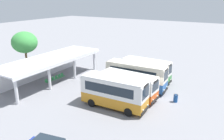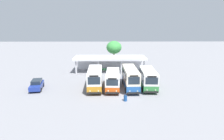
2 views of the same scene
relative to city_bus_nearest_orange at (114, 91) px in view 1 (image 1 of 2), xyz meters
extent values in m
plane|color=gray|center=(4.48, -3.11, -1.88)|extent=(180.00, 180.00, 0.00)
cylinder|color=black|center=(1.17, -2.15, -1.43)|extent=(0.25, 0.91, 0.90)
cylinder|color=black|center=(-1.00, -2.23, -1.43)|extent=(0.25, 0.91, 0.90)
cylinder|color=black|center=(1.00, 2.26, -1.43)|extent=(0.25, 0.91, 0.90)
cylinder|color=black|center=(-1.17, 2.18, -1.43)|extent=(0.25, 0.91, 0.90)
cube|color=orange|center=(0.00, 0.01, -0.94)|extent=(2.54, 7.19, 1.12)
cube|color=silver|center=(0.00, 0.01, 0.52)|extent=(2.54, 7.19, 1.79)
cube|color=silver|center=(0.00, 0.01, 1.48)|extent=(2.46, 6.98, 0.12)
cube|color=black|center=(0.14, -3.57, -1.36)|extent=(2.16, 0.18, 0.28)
cube|color=#1E2833|center=(0.13, -3.53, 0.57)|extent=(1.86, 0.12, 1.16)
cube|color=black|center=(0.13, -3.53, 1.30)|extent=(1.36, 0.10, 0.24)
cube|color=#1E2833|center=(1.12, 0.16, 0.57)|extent=(0.26, 5.69, 0.99)
cube|color=#1E2833|center=(-1.13, 0.07, 0.57)|extent=(0.26, 5.69, 0.99)
sphere|color=#EAEACC|center=(0.76, -3.54, -1.05)|extent=(0.20, 0.20, 0.20)
sphere|color=#EAEACC|center=(-0.49, -3.58, -1.05)|extent=(0.20, 0.20, 0.20)
cylinder|color=black|center=(3.97, -2.31, -1.43)|extent=(0.25, 0.91, 0.90)
cylinder|color=black|center=(1.86, -2.23, -1.43)|extent=(0.25, 0.91, 0.90)
cylinder|color=black|center=(4.13, 1.90, -1.43)|extent=(0.25, 0.91, 0.90)
cylinder|color=black|center=(2.02, 1.98, -1.43)|extent=(0.25, 0.91, 0.90)
cube|color=#D14C14|center=(2.99, -0.17, -1.01)|extent=(2.47, 6.86, 0.97)
cube|color=silver|center=(2.99, -0.17, 0.23)|extent=(2.47, 6.86, 1.51)
cube|color=silver|center=(2.99, -0.17, 1.05)|extent=(2.40, 6.66, 0.12)
cube|color=black|center=(2.86, -3.58, -1.36)|extent=(2.11, 0.18, 0.28)
cube|color=#1E2833|center=(2.86, -3.54, 0.28)|extent=(1.82, 0.12, 0.98)
cube|color=black|center=(2.86, -3.54, 0.87)|extent=(1.33, 0.10, 0.24)
cube|color=#1E2833|center=(4.09, -0.11, 0.28)|extent=(0.25, 5.43, 0.83)
cube|color=#1E2833|center=(1.90, -0.02, 0.28)|extent=(0.25, 5.43, 0.83)
sphere|color=#EAEACC|center=(3.47, -3.60, -1.05)|extent=(0.20, 0.20, 0.20)
sphere|color=#EAEACC|center=(2.25, -3.55, -1.05)|extent=(0.20, 0.20, 0.20)
cylinder|color=black|center=(7.08, -2.12, -1.43)|extent=(0.25, 0.91, 0.90)
cylinder|color=black|center=(5.04, -2.18, -1.43)|extent=(0.25, 0.91, 0.90)
cylinder|color=black|center=(6.94, 2.71, -1.43)|extent=(0.25, 0.91, 0.90)
cylinder|color=black|center=(4.90, 2.65, -1.43)|extent=(0.25, 0.91, 0.90)
cube|color=#23569E|center=(5.99, 0.27, -0.93)|extent=(2.36, 7.86, 1.14)
cube|color=beige|center=(5.99, 0.27, 0.54)|extent=(2.36, 7.86, 1.81)
cube|color=beige|center=(5.99, 0.27, 1.51)|extent=(2.29, 7.63, 0.12)
cube|color=black|center=(6.10, -3.67, -1.36)|extent=(2.04, 0.16, 0.28)
cube|color=#1E2833|center=(6.10, -3.62, 0.59)|extent=(1.76, 0.10, 1.17)
cube|color=black|center=(6.10, -3.62, 1.33)|extent=(1.29, 0.09, 0.24)
cube|color=#1E2833|center=(7.05, 0.39, 0.59)|extent=(0.22, 6.24, 0.99)
cube|color=#1E2833|center=(4.93, 0.34, 0.59)|extent=(0.22, 6.24, 0.99)
sphere|color=#EAEACC|center=(6.69, -3.64, -1.05)|extent=(0.20, 0.20, 0.20)
sphere|color=#EAEACC|center=(5.51, -3.67, -1.05)|extent=(0.20, 0.20, 0.20)
cylinder|color=black|center=(10.02, -1.97, -1.43)|extent=(0.25, 0.91, 0.90)
cylinder|color=black|center=(7.79, -1.88, -1.43)|extent=(0.25, 0.91, 0.90)
cylinder|color=black|center=(10.17, 2.21, -1.43)|extent=(0.25, 0.91, 0.90)
cylinder|color=black|center=(7.95, 2.29, -1.43)|extent=(0.25, 0.91, 0.90)
cube|color=#337F3D|center=(8.98, 0.16, -0.99)|extent=(2.58, 6.83, 1.01)
cube|color=silver|center=(8.98, 0.16, 0.36)|extent=(2.58, 6.83, 1.69)
cube|color=silver|center=(8.98, 0.16, 1.27)|extent=(2.50, 6.62, 0.12)
cube|color=black|center=(8.85, -3.24, -1.36)|extent=(2.21, 0.18, 0.28)
cube|color=#1E2833|center=(8.86, -3.19, 0.41)|extent=(1.91, 0.12, 1.10)
cube|color=black|center=(8.86, -3.19, 1.09)|extent=(1.40, 0.10, 0.24)
cube|color=#1E2833|center=(10.14, 0.22, 0.41)|extent=(0.24, 5.39, 0.93)
cube|color=#1E2833|center=(7.84, 0.31, 0.41)|extent=(0.24, 5.39, 0.93)
sphere|color=#EAEACC|center=(9.49, -3.25, -1.05)|extent=(0.20, 0.20, 0.20)
sphere|color=#EAEACC|center=(8.22, -3.20, -1.05)|extent=(0.20, 0.20, 0.20)
cylinder|color=silver|center=(-4.91, 9.66, -0.28)|extent=(0.36, 0.36, 3.20)
cylinder|color=silver|center=(0.05, 9.66, -0.28)|extent=(0.36, 0.36, 3.20)
cylinder|color=silver|center=(5.01, 9.66, -0.28)|extent=(0.36, 0.36, 3.20)
cylinder|color=silver|center=(9.98, 9.66, -0.28)|extent=(0.36, 0.36, 3.20)
cube|color=white|center=(2.53, 14.13, -0.28)|extent=(15.69, 0.20, 3.20)
cube|color=white|center=(2.53, 11.80, 1.42)|extent=(16.19, 5.37, 0.20)
cube|color=white|center=(2.53, 9.16, 1.18)|extent=(16.19, 0.10, 0.28)
cylinder|color=slate|center=(1.07, 10.87, -1.66)|extent=(0.03, 0.03, 0.44)
cylinder|color=slate|center=(0.72, 10.87, -1.66)|extent=(0.03, 0.03, 0.44)
cylinder|color=slate|center=(1.08, 11.22, -1.66)|extent=(0.03, 0.03, 0.44)
cylinder|color=slate|center=(0.73, 11.22, -1.66)|extent=(0.03, 0.03, 0.44)
cube|color=#2D8C47|center=(0.90, 11.04, -1.42)|extent=(0.44, 0.44, 0.04)
cube|color=#2D8C47|center=(0.90, 11.24, -1.22)|extent=(0.44, 0.04, 0.40)
cylinder|color=slate|center=(1.68, 10.88, -1.66)|extent=(0.03, 0.03, 0.44)
cylinder|color=slate|center=(1.32, 10.88, -1.66)|extent=(0.03, 0.03, 0.44)
cylinder|color=slate|center=(1.68, 11.23, -1.66)|extent=(0.03, 0.03, 0.44)
cylinder|color=slate|center=(1.33, 11.23, -1.66)|extent=(0.03, 0.03, 0.44)
cube|color=#2D8C47|center=(1.50, 11.06, -1.42)|extent=(0.44, 0.44, 0.04)
cube|color=#2D8C47|center=(1.51, 11.26, -1.22)|extent=(0.44, 0.04, 0.40)
cylinder|color=slate|center=(2.28, 10.85, -1.66)|extent=(0.03, 0.03, 0.44)
cylinder|color=slate|center=(1.93, 10.85, -1.66)|extent=(0.03, 0.03, 0.44)
cylinder|color=slate|center=(2.28, 11.20, -1.66)|extent=(0.03, 0.03, 0.44)
cylinder|color=slate|center=(1.93, 11.21, -1.66)|extent=(0.03, 0.03, 0.44)
cube|color=#2D8C47|center=(2.11, 11.03, -1.42)|extent=(0.44, 0.44, 0.04)
cube|color=#2D8C47|center=(2.11, 11.23, -1.22)|extent=(0.44, 0.04, 0.40)
cylinder|color=slate|center=(2.88, 10.80, -1.66)|extent=(0.03, 0.03, 0.44)
cylinder|color=slate|center=(2.53, 10.80, -1.66)|extent=(0.03, 0.03, 0.44)
cylinder|color=slate|center=(2.89, 11.15, -1.66)|extent=(0.03, 0.03, 0.44)
cylinder|color=slate|center=(2.54, 11.15, -1.66)|extent=(0.03, 0.03, 0.44)
cube|color=#2D8C47|center=(2.71, 10.97, -1.42)|extent=(0.44, 0.44, 0.04)
cube|color=#2D8C47|center=(2.71, 11.17, -1.22)|extent=(0.44, 0.04, 0.40)
cylinder|color=slate|center=(3.49, 10.77, -1.66)|extent=(0.03, 0.03, 0.44)
cylinder|color=slate|center=(3.14, 10.77, -1.66)|extent=(0.03, 0.03, 0.44)
cylinder|color=slate|center=(3.49, 11.12, -1.66)|extent=(0.03, 0.03, 0.44)
cylinder|color=slate|center=(3.14, 11.13, -1.66)|extent=(0.03, 0.03, 0.44)
cube|color=#2D8C47|center=(3.31, 10.95, -1.42)|extent=(0.44, 0.44, 0.04)
cube|color=#2D8C47|center=(3.32, 11.15, -1.22)|extent=(0.44, 0.04, 0.40)
cylinder|color=slate|center=(4.09, 10.81, -1.66)|extent=(0.03, 0.03, 0.44)
cylinder|color=slate|center=(3.74, 10.81, -1.66)|extent=(0.03, 0.03, 0.44)
cylinder|color=slate|center=(4.10, 11.16, -1.66)|extent=(0.03, 0.03, 0.44)
cylinder|color=slate|center=(3.74, 11.16, -1.66)|extent=(0.03, 0.03, 0.44)
cube|color=#2D8C47|center=(3.92, 10.99, -1.42)|extent=(0.44, 0.44, 0.04)
cube|color=#2D8C47|center=(3.92, 11.19, -1.22)|extent=(0.44, 0.04, 0.40)
cylinder|color=brown|center=(3.59, 18.25, -0.23)|extent=(0.32, 0.32, 3.30)
ellipsoid|color=green|center=(3.59, 18.25, 2.89)|extent=(3.92, 3.92, 3.33)
cylinder|color=#19478C|center=(4.72, -5.36, -1.46)|extent=(0.48, 0.48, 0.85)
torus|color=black|center=(4.72, -5.36, -1.01)|extent=(0.49, 0.49, 0.06)
camera|label=1|loc=(-19.40, -11.37, 9.61)|focal=36.62mm
camera|label=2|loc=(2.52, -30.18, 8.82)|focal=29.95mm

